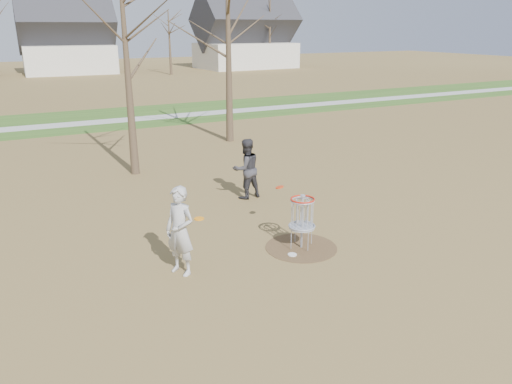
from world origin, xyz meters
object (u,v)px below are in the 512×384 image
disc_grounded (292,255)px  disc_golf_basket (302,213)px  player_throwing (246,169)px  player_standing (180,231)px

disc_grounded → disc_golf_basket: bearing=33.2°
player_throwing → disc_grounded: size_ratio=8.79×
player_standing → disc_grounded: 2.87m
player_throwing → disc_grounded: bearing=72.7°
disc_grounded → player_standing: bearing=172.0°
player_throwing → disc_grounded: 4.56m
player_standing → disc_golf_basket: (3.10, -0.09, -0.10)m
player_standing → disc_grounded: bearing=52.0°
disc_grounded → disc_golf_basket: 1.03m
disc_grounded → player_throwing: bearing=78.2°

